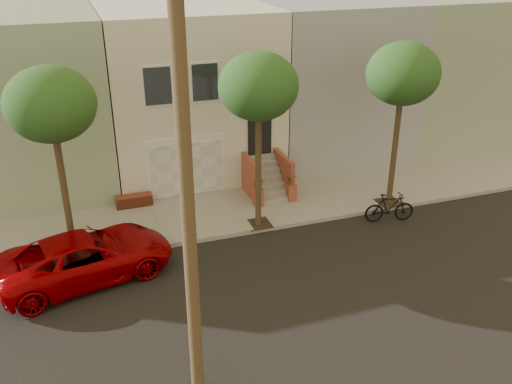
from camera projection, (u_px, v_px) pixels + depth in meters
name	position (u px, v px, depth m)	size (l,w,h in m)	color
ground	(270.00, 291.00, 16.84)	(90.00, 90.00, 0.00)	black
sidewalk	(221.00, 213.00, 21.39)	(40.00, 3.70, 0.15)	#9A988C
house_row	(184.00, 86.00, 24.87)	(33.10, 11.70, 7.00)	beige
tree_left	(51.00, 106.00, 16.32)	(2.70, 2.57, 6.30)	#2D2116
tree_mid	(259.00, 87.00, 18.24)	(2.70, 2.57, 6.30)	#2D2116
tree_right	(403.00, 75.00, 19.87)	(2.70, 2.57, 6.30)	#2D2116
pickup_truck	(86.00, 257.00, 17.21)	(2.48, 5.38, 1.50)	#9B0004
motorcycle	(389.00, 208.00, 20.70)	(0.53, 1.89, 1.13)	black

